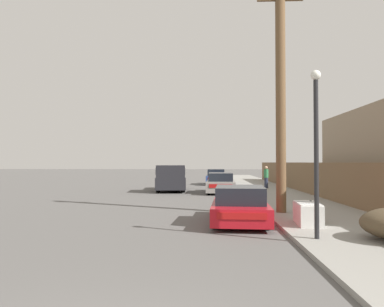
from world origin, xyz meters
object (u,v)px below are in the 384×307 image
(pickup_truck, at_px, (171,178))
(street_lamp, at_px, (316,140))
(car_parked_far, at_px, (216,177))
(parked_sports_car_red, at_px, (240,206))
(pedestrian, at_px, (266,177))
(car_parked_mid, at_px, (221,183))
(discarded_fridge, at_px, (308,213))
(utility_pole, at_px, (281,91))

(pickup_truck, bearing_deg, street_lamp, 103.05)
(car_parked_far, xyz_separation_m, pickup_truck, (-3.40, -8.24, 0.27))
(parked_sports_car_red, height_order, car_parked_far, car_parked_far)
(street_lamp, distance_m, pedestrian, 18.84)
(pedestrian, bearing_deg, car_parked_mid, -139.16)
(car_parked_far, relative_size, street_lamp, 1.09)
(car_parked_mid, xyz_separation_m, car_parked_far, (-0.10, 9.59, 0.03))
(street_lamp, bearing_deg, discarded_fridge, 80.95)
(car_parked_far, bearing_deg, discarded_fridge, -81.99)
(car_parked_far, height_order, street_lamp, street_lamp)
(discarded_fridge, relative_size, parked_sports_car_red, 0.36)
(utility_pole, bearing_deg, pedestrian, 83.65)
(discarded_fridge, bearing_deg, car_parked_mid, 104.04)
(pickup_truck, distance_m, street_lamp, 17.93)
(car_parked_mid, height_order, car_parked_far, car_parked_far)
(discarded_fridge, height_order, utility_pole, utility_pole)
(parked_sports_car_red, bearing_deg, car_parked_far, 94.13)
(parked_sports_car_red, distance_m, car_parked_far, 22.02)
(car_parked_far, height_order, pickup_truck, pickup_truck)
(car_parked_mid, bearing_deg, pedestrian, 42.94)
(street_lamp, height_order, pedestrian, street_lamp)
(utility_pole, bearing_deg, discarded_fridge, -84.36)
(parked_sports_car_red, bearing_deg, pickup_truck, 108.44)
(car_parked_mid, bearing_deg, pickup_truck, 161.05)
(parked_sports_car_red, relative_size, utility_pole, 0.49)
(utility_pole, height_order, street_lamp, utility_pole)
(car_parked_mid, relative_size, pedestrian, 2.86)
(pedestrian, bearing_deg, car_parked_far, 118.92)
(parked_sports_car_red, height_order, utility_pole, utility_pole)
(street_lamp, relative_size, pedestrian, 2.59)
(pickup_truck, distance_m, utility_pole, 13.73)
(discarded_fridge, height_order, pedestrian, pedestrian)
(pickup_truck, bearing_deg, parked_sports_car_red, 100.55)
(parked_sports_car_red, height_order, car_parked_mid, car_parked_mid)
(street_lamp, bearing_deg, parked_sports_car_red, 117.54)
(car_parked_mid, xyz_separation_m, street_lamp, (1.92, -15.66, 2.00))
(pickup_truck, xyz_separation_m, utility_pole, (5.50, -11.96, 3.91))
(discarded_fridge, xyz_separation_m, pedestrian, (1.24, 16.46, 0.51))
(parked_sports_car_red, xyz_separation_m, pedestrian, (3.28, 15.47, 0.40))
(pedestrian, bearing_deg, street_lamp, -94.88)
(pedestrian, bearing_deg, utility_pole, -96.35)
(parked_sports_car_red, bearing_deg, utility_pole, 49.24)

